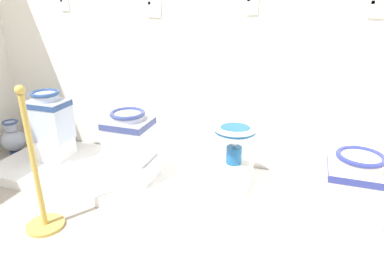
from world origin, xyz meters
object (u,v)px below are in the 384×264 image
Objects in this scene: plinth_block_broad_patterned at (131,168)px; info_placard_third at (252,5)px; antique_toilet_broad_patterned at (129,135)px; plinth_block_squat_floral at (350,212)px; info_placard_fourth at (377,8)px; plinth_block_leftmost at (54,148)px; plinth_block_slender_white at (233,177)px; antique_toilet_leftmost at (49,115)px; decorative_vase_corner at (13,139)px; stanchion_post_near_left at (39,190)px; antique_toilet_squat_floral at (356,182)px; info_placard_second at (154,8)px; info_placard_first at (64,4)px; antique_toilet_slender_white at (235,139)px.

info_placard_third is (0.88, 0.54, 1.34)m from plinth_block_broad_patterned.
antique_toilet_broad_patterned is 1.82m from plinth_block_squat_floral.
info_placard_fourth is (1.78, 0.54, 1.32)m from plinth_block_broad_patterned.
info_placard_third reaches higher than info_placard_fourth.
plinth_block_slender_white is (1.80, 0.03, -0.02)m from plinth_block_leftmost.
decorative_vase_corner is (-0.62, 0.10, -0.37)m from antique_toilet_leftmost.
antique_toilet_broad_patterned is at bearing 0.00° from plinth_block_broad_patterned.
stanchion_post_near_left is at bearing -55.02° from antique_toilet_leftmost.
antique_toilet_leftmost is (0.00, -0.00, 0.34)m from plinth_block_leftmost.
antique_toilet_squat_floral is (-0.00, 0.00, 0.25)m from plinth_block_squat_floral.
plinth_block_leftmost is 0.93m from plinth_block_broad_patterned.
info_placard_second is at bearing 155.25° from plinth_block_slender_white.
plinth_block_broad_patterned is at bearing -92.52° from info_placard_second.
info_placard_fourth is at bearing 30.82° from stanchion_post_near_left.
info_placard_fourth reaches higher than decorative_vase_corner.
info_placard_first is at bearing 149.30° from antique_toilet_broad_patterned.
info_placard_third reaches higher than antique_toilet_broad_patterned.
info_placard_third is (1.79, 0.00, 0.00)m from info_placard_first.
info_placard_third reaches higher than antique_toilet_slender_white.
info_placard_first is at bearing 167.62° from antique_toilet_slender_white.
info_placard_third is at bearing 0.00° from info_placard_first.
antique_toilet_squat_floral is 3.33m from decorative_vase_corner.
plinth_block_slender_white is (1.80, 0.03, -0.36)m from antique_toilet_leftmost.
info_placard_third reaches higher than plinth_block_leftmost.
info_placard_first is (-1.78, 0.39, 1.00)m from antique_toilet_slender_white.
info_placard_second is (0.02, 0.54, 1.30)m from plinth_block_broad_patterned.
antique_toilet_broad_patterned is at bearing -148.51° from info_placard_third.
plinth_block_slender_white is 0.93m from antique_toilet_squat_floral.
plinth_block_slender_white is 0.35m from antique_toilet_slender_white.
decorative_vase_corner is at bearing -168.36° from info_placard_second.
antique_toilet_squat_floral is (0.90, -0.13, -0.15)m from antique_toilet_slender_white.
decorative_vase_corner is 1.54m from stanchion_post_near_left.
plinth_block_leftmost is 2.71m from antique_toilet_squat_floral.
plinth_block_leftmost reaches higher than plinth_block_slender_white.
antique_toilet_slender_white is at bearing 171.57° from plinth_block_squat_floral.
stanchion_post_near_left is at bearing -105.89° from info_placard_second.
antique_toilet_leftmost is 1.07m from info_placard_first.
plinth_block_broad_patterned is at bearing -8.06° from decorative_vase_corner.
plinth_block_broad_patterned is at bearing -7.18° from plinth_block_leftmost.
decorative_vase_corner is at bearing 171.94° from antique_toilet_broad_patterned.
antique_toilet_leftmost is at bearing 124.98° from stanchion_post_near_left.
info_placard_second reaches higher than plinth_block_slender_white.
antique_toilet_leftmost is at bearing -171.07° from info_placard_fourth.
plinth_block_broad_patterned is 0.95m from antique_toilet_slender_white.
plinth_block_leftmost is at bearing 177.86° from plinth_block_squat_floral.
stanchion_post_near_left is (-0.36, -1.26, -1.18)m from info_placard_second.
info_placard_first is at bearing -180.00° from info_placard_fourth.
plinth_block_squat_floral is at bearing -16.69° from info_placard_second.
stanchion_post_near_left is at bearing -144.22° from plinth_block_slender_white.
antique_toilet_squat_floral is 2.97m from info_placard_first.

